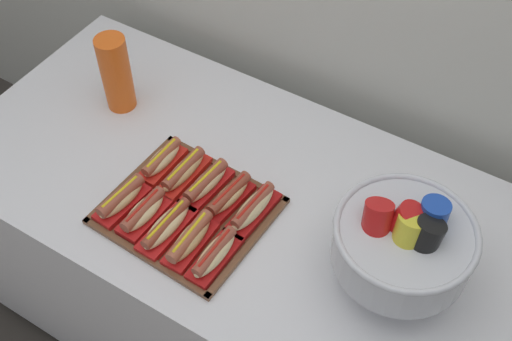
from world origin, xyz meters
TOP-DOWN VIEW (x-y plane):
  - ground_plane at (0.00, 0.00)m, footprint 10.00×10.00m
  - buffet_table at (0.00, 0.00)m, footprint 1.62×0.81m
  - serving_tray at (-0.06, -0.13)m, footprint 0.42×0.38m
  - hot_dog_0 at (-0.22, -0.21)m, footprint 0.08×0.17m
  - hot_dog_1 at (-0.14, -0.21)m, footprint 0.07×0.16m
  - hot_dog_2 at (-0.07, -0.22)m, footprint 0.07×0.18m
  - hot_dog_3 at (0.01, -0.22)m, footprint 0.06×0.17m
  - hot_dog_4 at (0.08, -0.22)m, footprint 0.07×0.17m
  - hot_dog_5 at (-0.21, -0.04)m, footprint 0.06×0.16m
  - hot_dog_6 at (-0.14, -0.05)m, footprint 0.07×0.18m
  - hot_dog_7 at (-0.06, -0.05)m, footprint 0.08×0.18m
  - hot_dog_8 at (0.01, -0.06)m, footprint 0.07×0.16m
  - hot_dog_9 at (0.09, -0.06)m, footprint 0.07×0.19m
  - punch_bowl at (0.47, -0.04)m, footprint 0.32×0.32m
  - cup_stack at (-0.47, 0.10)m, footprint 0.09×0.09m

SIDE VIEW (x-z plane):
  - ground_plane at x=0.00m, z-range 0.00..0.00m
  - buffet_table at x=0.00m, z-range 0.02..0.79m
  - serving_tray at x=-0.06m, z-range 0.77..0.79m
  - hot_dog_2 at x=-0.07m, z-range 0.78..0.84m
  - hot_dog_4 at x=0.08m, z-range 0.78..0.84m
  - hot_dog_5 at x=-0.21m, z-range 0.78..0.84m
  - hot_dog_6 at x=-0.14m, z-range 0.78..0.84m
  - hot_dog_8 at x=0.01m, z-range 0.78..0.84m
  - hot_dog_1 at x=-0.14m, z-range 0.78..0.84m
  - hot_dog_7 at x=-0.06m, z-range 0.78..0.84m
  - hot_dog_0 at x=-0.22m, z-range 0.78..0.84m
  - hot_dog_9 at x=0.09m, z-range 0.78..0.84m
  - hot_dog_3 at x=0.01m, z-range 0.78..0.84m
  - cup_stack at x=-0.47m, z-range 0.77..1.02m
  - punch_bowl at x=0.47m, z-range 0.79..1.06m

